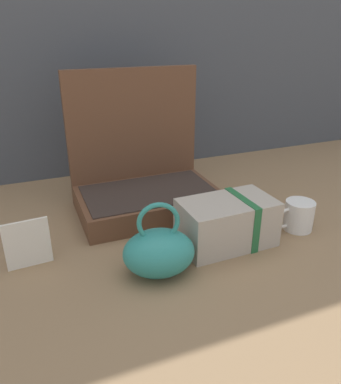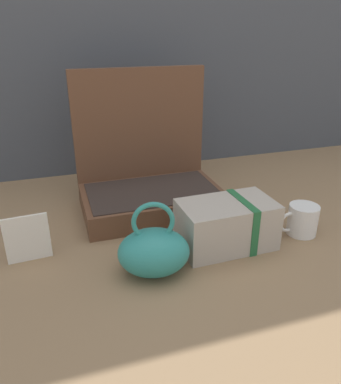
{
  "view_description": "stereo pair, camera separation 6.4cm",
  "coord_description": "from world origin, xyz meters",
  "px_view_note": "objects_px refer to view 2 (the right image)",
  "views": [
    {
      "loc": [
        -0.34,
        -0.86,
        0.53
      ],
      "look_at": [
        -0.0,
        -0.02,
        0.14
      ],
      "focal_mm": 35.36,
      "sensor_mm": 36.0,
      "label": 1
    },
    {
      "loc": [
        -0.28,
        -0.88,
        0.53
      ],
      "look_at": [
        -0.0,
        -0.02,
        0.14
      ],
      "focal_mm": 35.36,
      "sensor_mm": 36.0,
      "label": 2
    }
  ],
  "objects_px": {
    "info_card_left": "(27,239)",
    "coffee_mug": "(302,220)",
    "open_suitcase": "(148,177)",
    "teal_pouch_handbag": "(154,251)",
    "cream_toiletry_bag": "(228,224)"
  },
  "relations": [
    {
      "from": "cream_toiletry_bag",
      "to": "coffee_mug",
      "type": "relative_size",
      "value": 2.13
    },
    {
      "from": "open_suitcase",
      "to": "info_card_left",
      "type": "distance_m",
      "value": 0.42
    },
    {
      "from": "info_card_left",
      "to": "open_suitcase",
      "type": "bearing_deg",
      "value": 26.4
    },
    {
      "from": "open_suitcase",
      "to": "coffee_mug",
      "type": "relative_size",
      "value": 3.64
    },
    {
      "from": "coffee_mug",
      "to": "info_card_left",
      "type": "distance_m",
      "value": 0.72
    },
    {
      "from": "teal_pouch_handbag",
      "to": "cream_toiletry_bag",
      "type": "relative_size",
      "value": 0.76
    },
    {
      "from": "cream_toiletry_bag",
      "to": "info_card_left",
      "type": "bearing_deg",
      "value": 170.31
    },
    {
      "from": "teal_pouch_handbag",
      "to": "coffee_mug",
      "type": "height_order",
      "value": "teal_pouch_handbag"
    },
    {
      "from": "teal_pouch_handbag",
      "to": "cream_toiletry_bag",
      "type": "height_order",
      "value": "teal_pouch_handbag"
    },
    {
      "from": "coffee_mug",
      "to": "info_card_left",
      "type": "height_order",
      "value": "info_card_left"
    },
    {
      "from": "open_suitcase",
      "to": "coffee_mug",
      "type": "xyz_separation_m",
      "value": [
        0.36,
        -0.31,
        -0.05
      ]
    },
    {
      "from": "cream_toiletry_bag",
      "to": "open_suitcase",
      "type": "bearing_deg",
      "value": 114.14
    },
    {
      "from": "open_suitcase",
      "to": "info_card_left",
      "type": "height_order",
      "value": "open_suitcase"
    },
    {
      "from": "teal_pouch_handbag",
      "to": "info_card_left",
      "type": "distance_m",
      "value": 0.31
    },
    {
      "from": "info_card_left",
      "to": "coffee_mug",
      "type": "bearing_deg",
      "value": -11.75
    }
  ]
}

